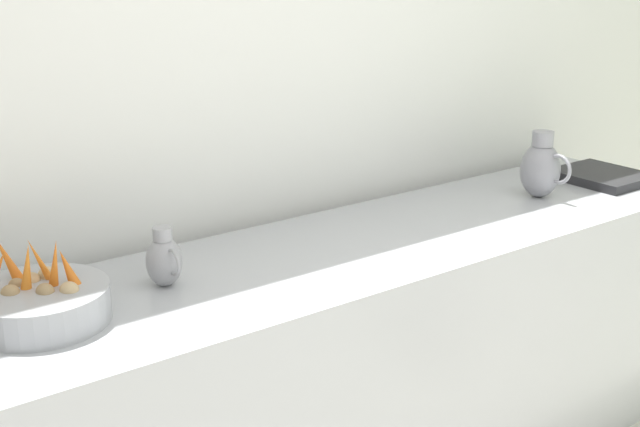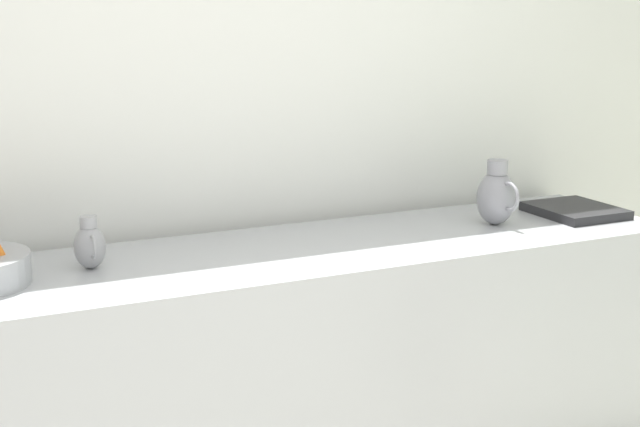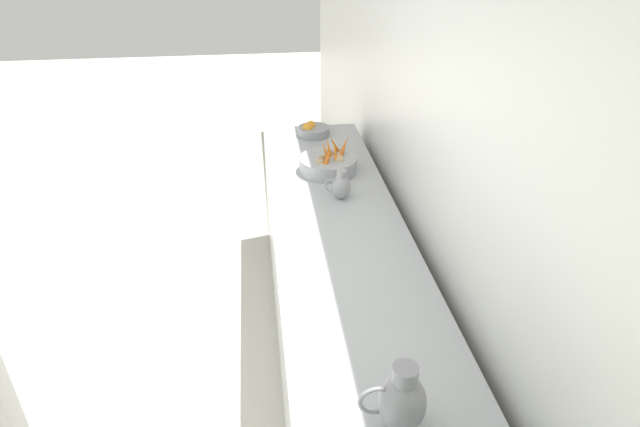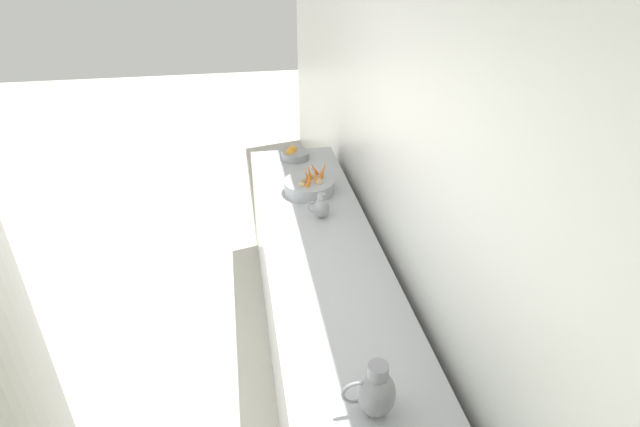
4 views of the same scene
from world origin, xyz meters
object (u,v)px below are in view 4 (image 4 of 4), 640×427
Objects in this scene: vegetable_colander at (309,186)px; metal_pitcher_tall at (376,392)px; orange_bowl at (295,154)px; metal_pitcher_short at (321,207)px.

metal_pitcher_tall is (0.04, 1.89, 0.06)m from vegetable_colander.
metal_pitcher_tall reaches higher than orange_bowl.
orange_bowl is at bearing -90.21° from metal_pitcher_tall.
metal_pitcher_short is (-0.06, -1.53, -0.04)m from metal_pitcher_tall.
metal_pitcher_tall is at bearing 87.78° from metal_pitcher_short.
orange_bowl is 2.50m from metal_pitcher_tall.
vegetable_colander is 0.36m from metal_pitcher_short.
orange_bowl is 0.89× the size of metal_pitcher_tall.
metal_pitcher_tall is 1.53m from metal_pitcher_short.
vegetable_colander is 0.61m from orange_bowl.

